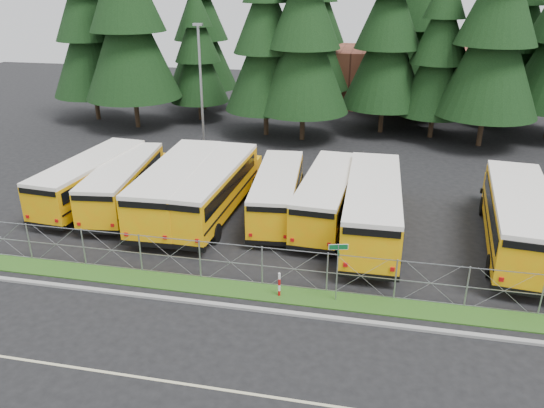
% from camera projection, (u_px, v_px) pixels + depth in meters
% --- Properties ---
extents(ground, '(120.00, 120.00, 0.00)m').
position_uv_depth(ground, '(287.00, 276.00, 25.45)').
color(ground, black).
rests_on(ground, ground).
extents(curb, '(50.00, 0.25, 0.12)m').
position_uv_depth(curb, '(274.00, 311.00, 22.63)').
color(curb, gray).
rests_on(curb, ground).
extents(grass_verge, '(50.00, 1.40, 0.06)m').
position_uv_depth(grass_verge, '(280.00, 294.00, 23.90)').
color(grass_verge, '#1E4914').
rests_on(grass_verge, ground).
extents(road_lane_line, '(50.00, 0.12, 0.01)m').
position_uv_depth(road_lane_line, '(246.00, 393.00, 18.24)').
color(road_lane_line, beige).
rests_on(road_lane_line, ground).
extents(chainlink_fence, '(44.00, 0.10, 2.00)m').
position_uv_depth(chainlink_fence, '(284.00, 268.00, 24.15)').
color(chainlink_fence, '#999BA2').
rests_on(chainlink_fence, ground).
extents(brick_building, '(22.00, 10.00, 6.00)m').
position_uv_depth(brick_building, '(403.00, 77.00, 59.17)').
color(brick_building, brown).
rests_on(brick_building, ground).
extents(bus_0, '(3.59, 11.32, 2.92)m').
position_uv_depth(bus_0, '(95.00, 180.00, 33.44)').
color(bus_0, '#FF9A08').
rests_on(bus_0, ground).
extents(bus_1, '(3.83, 11.07, 2.84)m').
position_uv_depth(bus_1, '(126.00, 184.00, 32.86)').
color(bus_1, '#FF9A08').
rests_on(bus_1, ground).
extents(bus_2, '(3.31, 12.20, 3.17)m').
position_uv_depth(bus_2, '(180.00, 187.00, 31.83)').
color(bus_2, '#FF9A08').
rests_on(bus_2, ground).
extents(bus_3, '(3.27, 12.12, 3.15)m').
position_uv_depth(bus_3, '(214.00, 190.00, 31.46)').
color(bus_3, '#FF9A08').
rests_on(bus_3, ground).
extents(bus_4, '(3.37, 10.69, 2.76)m').
position_uv_depth(bus_4, '(278.00, 193.00, 31.53)').
color(bus_4, '#FF9A08').
rests_on(bus_4, ground).
extents(bus_5, '(3.25, 11.12, 2.88)m').
position_uv_depth(bus_5, '(328.00, 197.00, 30.85)').
color(bus_5, '#FF9A08').
rests_on(bus_5, ground).
extents(bus_6, '(3.04, 12.34, 3.23)m').
position_uv_depth(bus_6, '(372.00, 208.00, 28.94)').
color(bus_6, '#FF9A08').
rests_on(bus_6, ground).
extents(bus_east, '(4.18, 12.57, 3.23)m').
position_uv_depth(bus_east, '(516.00, 220.00, 27.52)').
color(bus_east, '#FF9A08').
rests_on(bus_east, ground).
extents(street_sign, '(0.82, 0.54, 2.81)m').
position_uv_depth(street_sign, '(338.00, 260.00, 22.70)').
color(street_sign, '#999BA2').
rests_on(street_sign, ground).
extents(striped_bollard, '(0.11, 0.11, 1.20)m').
position_uv_depth(striped_bollard, '(279.00, 285.00, 23.57)').
color(striped_bollard, '#B20C0C').
rests_on(striped_bollard, ground).
extents(light_standard, '(0.70, 0.35, 10.14)m').
position_uv_depth(light_standard, '(201.00, 87.00, 40.59)').
color(light_standard, '#999BA2').
rests_on(light_standard, ground).
extents(conifer_0, '(7.71, 7.71, 17.05)m').
position_uv_depth(conifer_0, '(87.00, 31.00, 50.46)').
color(conifer_0, black).
rests_on(conifer_0, ground).
extents(conifer_1, '(8.80, 8.80, 19.45)m').
position_uv_depth(conifer_1, '(127.00, 20.00, 47.11)').
color(conifer_1, black).
rests_on(conifer_1, ground).
extents(conifer_2, '(5.76, 5.76, 12.74)m').
position_uv_depth(conifer_2, '(198.00, 55.00, 51.10)').
color(conifer_2, black).
rests_on(conifer_2, ground).
extents(conifer_3, '(7.26, 7.26, 16.05)m').
position_uv_depth(conifer_3, '(266.00, 43.00, 45.34)').
color(conifer_3, black).
rests_on(conifer_3, ground).
extents(conifer_4, '(7.84, 7.84, 17.34)m').
position_uv_depth(conifer_4, '(304.00, 38.00, 43.61)').
color(conifer_4, black).
rests_on(conifer_4, ground).
extents(conifer_5, '(7.51, 7.51, 16.61)m').
position_uv_depth(conifer_5, '(388.00, 39.00, 46.03)').
color(conifer_5, black).
rests_on(conifer_5, ground).
extents(conifer_6, '(6.49, 6.49, 14.36)m').
position_uv_depth(conifer_6, '(440.00, 55.00, 44.89)').
color(conifer_6, black).
rests_on(conifer_6, ground).
extents(conifer_7, '(8.30, 8.30, 18.36)m').
position_uv_depth(conifer_7, '(496.00, 33.00, 41.65)').
color(conifer_7, black).
rests_on(conifer_7, ground).
extents(conifer_10, '(7.29, 7.29, 16.13)m').
position_uv_depth(conifer_10, '(201.00, 32.00, 54.71)').
color(conifer_10, black).
rests_on(conifer_10, ground).
extents(conifer_11, '(7.06, 7.06, 15.61)m').
position_uv_depth(conifer_11, '(318.00, 34.00, 54.84)').
color(conifer_11, black).
rests_on(conifer_11, ground).
extents(conifer_12, '(8.69, 8.69, 19.23)m').
position_uv_depth(conifer_12, '(418.00, 19.00, 50.50)').
color(conifer_12, black).
rests_on(conifer_12, ground).
extents(conifer_13, '(7.05, 7.05, 15.60)m').
position_uv_depth(conifer_13, '(519.00, 42.00, 48.51)').
color(conifer_13, black).
rests_on(conifer_13, ground).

